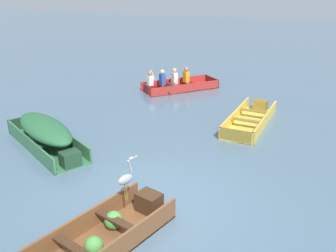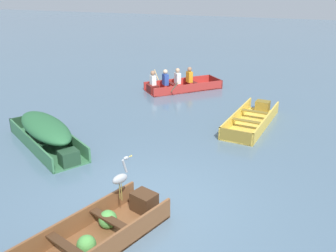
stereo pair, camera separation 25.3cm
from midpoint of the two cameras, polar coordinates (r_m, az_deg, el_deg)
The scene contains 6 objects.
ground_plane at distance 7.73m, azimuth -1.59°, elevation -11.87°, with size 80.00×80.00×0.00m, color slate.
dinghy_wooden_brown_foreground at distance 6.74m, azimuth -10.17°, elevation -16.28°, with size 1.98×3.22×0.42m.
skiff_green_near_moored at distance 10.51m, azimuth -17.45°, elevation -0.69°, with size 3.33×2.62×0.78m.
skiff_yellow_mid_moored at distance 12.07m, azimuth 13.32°, elevation 0.97°, with size 1.39×3.27×0.38m.
rowboat_red_with_crew at distance 15.32m, azimuth 2.01°, elevation 6.33°, with size 2.97×2.92×0.91m.
heron_on_dinghy at distance 6.91m, azimuth -6.20°, elevation -7.79°, with size 0.28×0.44×0.84m.
Camera 2 is at (2.52, -5.94, 4.26)m, focal length 40.00 mm.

